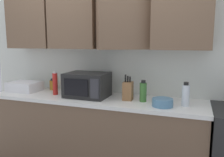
{
  "coord_description": "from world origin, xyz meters",
  "views": [
    {
      "loc": [
        1.07,
        -2.69,
        1.53
      ],
      "look_at": [
        0.19,
        -0.25,
        1.12
      ],
      "focal_mm": 37.11,
      "sensor_mm": 36.0,
      "label": 1
    }
  ],
  "objects_px": {
    "knife_block": "(128,91)",
    "bowl_ceramic_small": "(163,102)",
    "dish_rack": "(25,86)",
    "bottle_amber_vinegar": "(53,85)",
    "bottle_red_sauce": "(55,84)",
    "bottle_green_oil": "(143,92)",
    "bottle_clear_tall": "(186,95)",
    "microwave": "(87,85)"
  },
  "relations": [
    {
      "from": "bottle_red_sauce",
      "to": "bottle_green_oil",
      "type": "distance_m",
      "value": 1.07
    },
    {
      "from": "bowl_ceramic_small",
      "to": "bottle_red_sauce",
      "type": "bearing_deg",
      "value": 175.92
    },
    {
      "from": "bottle_green_oil",
      "to": "bottle_clear_tall",
      "type": "relative_size",
      "value": 0.96
    },
    {
      "from": "bottle_red_sauce",
      "to": "bottle_green_oil",
      "type": "xyz_separation_m",
      "value": [
        1.07,
        0.03,
        -0.03
      ]
    },
    {
      "from": "microwave",
      "to": "bottle_red_sauce",
      "type": "bearing_deg",
      "value": -175.5
    },
    {
      "from": "microwave",
      "to": "bowl_ceramic_small",
      "type": "bearing_deg",
      "value": -8.05
    },
    {
      "from": "bottle_amber_vinegar",
      "to": "bottle_clear_tall",
      "type": "relative_size",
      "value": 0.62
    },
    {
      "from": "knife_block",
      "to": "bowl_ceramic_small",
      "type": "height_order",
      "value": "knife_block"
    },
    {
      "from": "dish_rack",
      "to": "bowl_ceramic_small",
      "type": "xyz_separation_m",
      "value": [
        1.78,
        -0.13,
        -0.02
      ]
    },
    {
      "from": "dish_rack",
      "to": "bottle_amber_vinegar",
      "type": "relative_size",
      "value": 2.56
    },
    {
      "from": "knife_block",
      "to": "dish_rack",
      "type": "bearing_deg",
      "value": 179.93
    },
    {
      "from": "microwave",
      "to": "bottle_amber_vinegar",
      "type": "bearing_deg",
      "value": 161.4
    },
    {
      "from": "knife_block",
      "to": "bottle_green_oil",
      "type": "height_order",
      "value": "knife_block"
    },
    {
      "from": "microwave",
      "to": "knife_block",
      "type": "relative_size",
      "value": 1.7
    },
    {
      "from": "bottle_clear_tall",
      "to": "bowl_ceramic_small",
      "type": "bearing_deg",
      "value": -155.84
    },
    {
      "from": "dish_rack",
      "to": "bottle_amber_vinegar",
      "type": "height_order",
      "value": "bottle_amber_vinegar"
    },
    {
      "from": "dish_rack",
      "to": "bottle_amber_vinegar",
      "type": "bearing_deg",
      "value": 33.79
    },
    {
      "from": "bottle_green_oil",
      "to": "bowl_ceramic_small",
      "type": "bearing_deg",
      "value": -28.38
    },
    {
      "from": "bowl_ceramic_small",
      "to": "bottle_amber_vinegar",
      "type": "bearing_deg",
      "value": 167.52
    },
    {
      "from": "microwave",
      "to": "bowl_ceramic_small",
      "type": "distance_m",
      "value": 0.89
    },
    {
      "from": "knife_block",
      "to": "bottle_green_oil",
      "type": "relative_size",
      "value": 1.22
    },
    {
      "from": "bottle_red_sauce",
      "to": "bottle_clear_tall",
      "type": "relative_size",
      "value": 1.17
    },
    {
      "from": "bottle_red_sauce",
      "to": "dish_rack",
      "type": "bearing_deg",
      "value": 175.05
    },
    {
      "from": "microwave",
      "to": "bottle_red_sauce",
      "type": "xyz_separation_m",
      "value": [
        -0.41,
        -0.03,
        -0.01
      ]
    },
    {
      "from": "bottle_amber_vinegar",
      "to": "bottle_green_oil",
      "type": "xyz_separation_m",
      "value": [
        1.27,
        -0.21,
        0.04
      ]
    },
    {
      "from": "bottle_green_oil",
      "to": "bottle_clear_tall",
      "type": "distance_m",
      "value": 0.43
    },
    {
      "from": "bottle_red_sauce",
      "to": "bottle_green_oil",
      "type": "bearing_deg",
      "value": 1.48
    },
    {
      "from": "dish_rack",
      "to": "bottle_amber_vinegar",
      "type": "xyz_separation_m",
      "value": [
        0.29,
        0.2,
        0.01
      ]
    },
    {
      "from": "bottle_amber_vinegar",
      "to": "bowl_ceramic_small",
      "type": "xyz_separation_m",
      "value": [
        1.49,
        -0.33,
        -0.03
      ]
    },
    {
      "from": "bottle_amber_vinegar",
      "to": "bowl_ceramic_small",
      "type": "height_order",
      "value": "bottle_amber_vinegar"
    },
    {
      "from": "microwave",
      "to": "dish_rack",
      "type": "distance_m",
      "value": 0.9
    },
    {
      "from": "knife_block",
      "to": "bottle_amber_vinegar",
      "type": "xyz_separation_m",
      "value": [
        -1.1,
        0.2,
        -0.04
      ]
    },
    {
      "from": "bowl_ceramic_small",
      "to": "microwave",
      "type": "bearing_deg",
      "value": 171.95
    },
    {
      "from": "bottle_amber_vinegar",
      "to": "bottle_clear_tall",
      "type": "distance_m",
      "value": 1.72
    },
    {
      "from": "knife_block",
      "to": "bowl_ceramic_small",
      "type": "distance_m",
      "value": 0.42
    },
    {
      "from": "microwave",
      "to": "bottle_green_oil",
      "type": "bearing_deg",
      "value": -0.41
    },
    {
      "from": "bottle_green_oil",
      "to": "bottle_clear_tall",
      "type": "height_order",
      "value": "bottle_clear_tall"
    },
    {
      "from": "microwave",
      "to": "bottle_green_oil",
      "type": "height_order",
      "value": "microwave"
    },
    {
      "from": "knife_block",
      "to": "bowl_ceramic_small",
      "type": "bearing_deg",
      "value": -18.65
    },
    {
      "from": "bottle_green_oil",
      "to": "dish_rack",
      "type": "bearing_deg",
      "value": 179.46
    },
    {
      "from": "bottle_amber_vinegar",
      "to": "bowl_ceramic_small",
      "type": "relative_size",
      "value": 0.72
    },
    {
      "from": "bottle_clear_tall",
      "to": "knife_block",
      "type": "bearing_deg",
      "value": 176.35
    }
  ]
}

